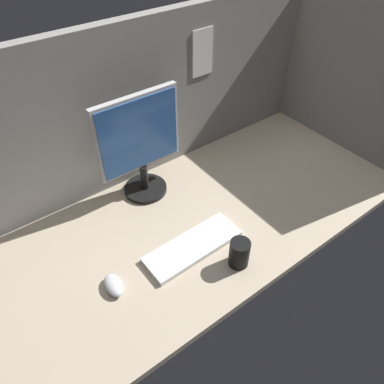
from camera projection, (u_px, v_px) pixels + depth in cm
name	position (u px, v px, depth cm)	size (l,w,h in cm)	color
ground_plane	(197.00, 217.00, 148.88)	(180.00, 80.00, 3.00)	tan
cubicle_wall_back	(141.00, 103.00, 147.71)	(180.00, 5.50, 65.67)	gray
cubicle_wall_side	(354.00, 78.00, 164.18)	(5.00, 80.00, 65.67)	gray
monitor	(140.00, 144.00, 142.66)	(35.14, 18.00, 44.14)	black
keyboard	(193.00, 246.00, 134.56)	(37.00, 13.00, 2.00)	silver
mouse	(114.00, 285.00, 121.66)	(5.60, 9.60, 3.40)	silver
mug_black_travel	(239.00, 253.00, 126.76)	(7.12, 7.12, 10.75)	black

